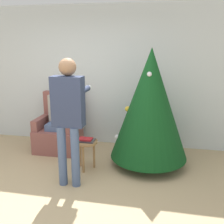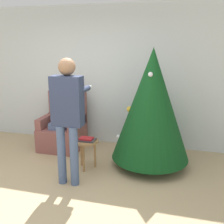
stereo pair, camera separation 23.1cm
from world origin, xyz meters
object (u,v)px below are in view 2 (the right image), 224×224
(person_standing, at_px, (68,110))
(person_seated, at_px, (62,114))
(side_stool, at_px, (86,145))
(christmas_tree, at_px, (152,105))
(armchair, at_px, (63,130))

(person_standing, bearing_deg, person_seated, 119.57)
(person_seated, height_order, side_stool, person_seated)
(christmas_tree, height_order, person_standing, christmas_tree)
(christmas_tree, height_order, armchair, christmas_tree)
(armchair, xyz_separation_m, person_standing, (0.67, -1.22, 0.74))
(person_standing, bearing_deg, side_stool, 80.13)
(person_standing, bearing_deg, christmas_tree, 38.96)
(christmas_tree, distance_m, person_standing, 1.36)
(armchair, relative_size, person_seated, 0.86)
(person_seated, bearing_deg, person_standing, -60.43)
(side_stool, bearing_deg, christmas_tree, 21.32)
(person_standing, relative_size, side_stool, 3.74)
(person_seated, relative_size, person_standing, 0.70)
(armchair, height_order, person_seated, person_seated)
(christmas_tree, distance_m, armchair, 1.90)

